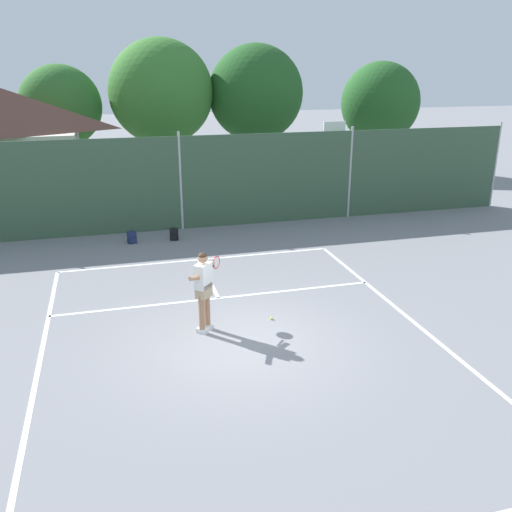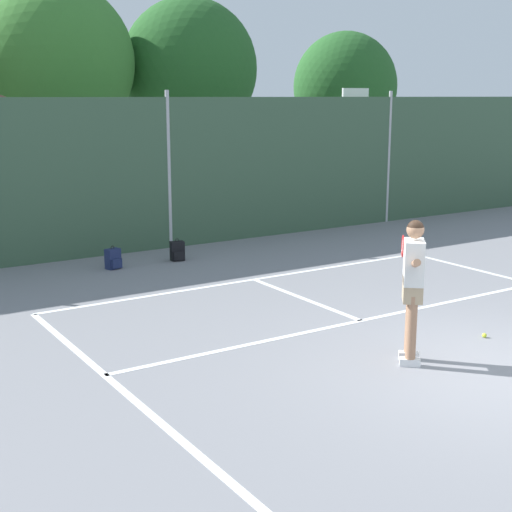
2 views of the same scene
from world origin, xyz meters
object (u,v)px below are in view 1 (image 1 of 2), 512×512
object	(u,v)px
tennis_player	(204,285)
tennis_ball	(271,318)
basketball_hoop	(333,153)
backpack_navy	(132,237)
backpack_black	(174,234)

from	to	relation	value
tennis_player	tennis_ball	distance (m)	1.93
basketball_hoop	backpack_navy	size ratio (longest dim) A/B	7.67
basketball_hoop	backpack_navy	world-z (taller)	basketball_hoop
tennis_player	backpack_navy	bearing A→B (deg)	100.01
tennis_ball	backpack_navy	size ratio (longest dim) A/B	0.14
tennis_player	backpack_black	world-z (taller)	tennis_player
tennis_ball	basketball_hoop	bearing A→B (deg)	60.15
basketball_hoop	tennis_ball	world-z (taller)	basketball_hoop
basketball_hoop	tennis_player	bearing A→B (deg)	-126.33
tennis_player	backpack_navy	size ratio (longest dim) A/B	4.01
tennis_ball	backpack_black	distance (m)	6.94
tennis_ball	backpack_black	xyz separation A→B (m)	(-1.42, 6.80, 0.16)
tennis_player	backpack_black	distance (m)	6.99
tennis_player	backpack_black	xyz separation A→B (m)	(0.17, 6.93, -0.92)
basketball_hoop	backpack_black	xyz separation A→B (m)	(-6.73, -2.45, -2.12)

